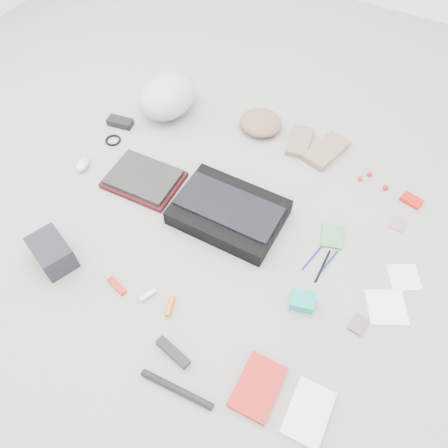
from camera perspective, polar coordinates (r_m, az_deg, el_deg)
The scene contains 33 objects.
ground_plane at distance 1.79m, azimuth 0.00°, elevation -0.92°, with size 4.00×4.00×0.00m, color gray.
messenger_bag at distance 1.80m, azimuth 0.63°, elevation 1.54°, with size 0.44×0.31×0.07m, color black.
bag_flap at distance 1.76m, azimuth 0.64°, elevation 2.36°, with size 0.42×0.19×0.01m, color black.
laptop_sleeve at distance 1.97m, azimuth -10.41°, elevation 5.67°, with size 0.32×0.24×0.02m, color #3D0E11.
laptop at distance 1.95m, azimuth -10.50°, elevation 6.07°, with size 0.29×0.21×0.02m, color black.
bike_helmet at distance 2.24m, azimuth -7.37°, elevation 16.25°, with size 0.25×0.31×0.19m, color #A2C7BE.
beanie at distance 2.17m, azimuth 4.82°, elevation 13.06°, with size 0.21×0.20×0.07m, color brown.
mitten_left at distance 2.13m, azimuth 9.88°, elevation 10.57°, with size 0.10×0.19×0.03m, color #7B6E59.
mitten_right at distance 2.11m, azimuth 13.23°, elevation 9.28°, with size 0.11×0.23×0.03m, color #816C56.
power_brick at distance 2.25m, azimuth -13.41°, elevation 12.81°, with size 0.12×0.06×0.03m, color black.
cable_coil at distance 2.18m, azimuth -14.29°, elevation 10.56°, with size 0.08×0.08×0.01m, color black.
mouse at distance 2.09m, azimuth -17.99°, elevation 7.47°, with size 0.06×0.10×0.04m, color #ADB0C5.
camera_bag at distance 1.79m, azimuth -21.54°, elevation -3.49°, with size 0.17×0.12×0.11m, color black.
multitool at distance 1.70m, azimuth -13.80°, elevation -7.84°, with size 0.09×0.02×0.01m, color red.
toiletry_tube_white at distance 1.65m, azimuth -9.92°, elevation -9.13°, with size 0.02×0.02×0.07m, color silver.
toiletry_tube_orange at distance 1.62m, azimuth -7.07°, elevation -10.57°, with size 0.02×0.02×0.08m, color orange.
u_lock at distance 1.55m, azimuth -6.66°, elevation -16.30°, with size 0.14×0.03×0.03m, color black.
bike_pump at distance 1.52m, azimuth -6.18°, elevation -20.68°, with size 0.02×0.02×0.26m, color black.
book_red at distance 1.52m, azimuth 4.46°, elevation -20.43°, with size 0.13×0.20×0.02m, color red.
book_white at distance 1.52m, azimuth 10.97°, elevation -23.03°, with size 0.12×0.19×0.02m, color white.
notepad at distance 1.82m, azimuth 13.94°, elevation -1.55°, with size 0.08×0.11×0.01m, color #418752.
pen_blue at distance 1.75m, azimuth 11.41°, elevation -4.35°, with size 0.01×0.01×0.13m, color navy.
pen_black at distance 1.74m, azimuth 12.77°, elevation -5.39°, with size 0.01×0.01×0.16m, color black.
pen_navy at distance 1.75m, azimuth 13.51°, elevation -4.85°, with size 0.01×0.01×0.13m, color navy.
accordion_wallet at distance 1.63m, azimuth 10.17°, elevation -9.89°, with size 0.09×0.07×0.04m, color #0FA898.
card_deck at distance 1.66m, azimuth 17.12°, elevation -12.41°, with size 0.05×0.07×0.01m, color slate.
napkin_top at distance 1.81m, azimuth 22.45°, elevation -6.46°, with size 0.11×0.11×0.01m, color silver.
napkin_bottom at distance 1.72m, azimuth 20.46°, elevation -10.15°, with size 0.14×0.14×0.01m, color white.
lollipop_a at distance 2.04m, azimuth 17.37°, elevation 5.74°, with size 0.02×0.02×0.02m, color #B12E15.
lollipop_b at distance 2.07m, azimuth 18.44°, elevation 6.23°, with size 0.02×0.02×0.02m, color #A9161A.
lollipop_c at distance 2.04m, azimuth 20.36°, elevation 4.50°, with size 0.02×0.02×0.02m, color #A4160D.
altoids_tin at distance 2.03m, azimuth 23.29°, elevation 2.86°, with size 0.09×0.05×0.02m, color red.
stamp_sheet at distance 1.94m, azimuth 21.76°, elevation -0.01°, with size 0.06×0.07×0.00m, color gray.
Camera 1 is at (0.48, -0.88, 1.48)m, focal length 35.00 mm.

